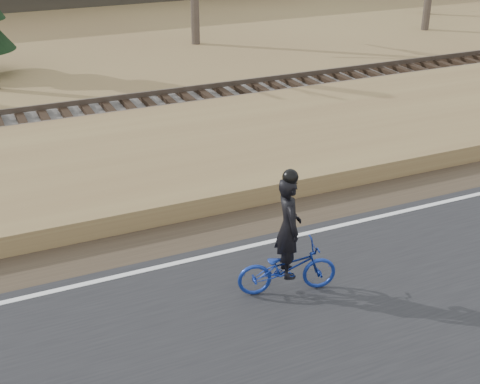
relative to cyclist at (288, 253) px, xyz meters
name	(u,v)px	position (x,y,z in m)	size (l,w,h in m)	color
ground	(280,248)	(0.63, 1.42, -0.79)	(120.00, 120.00, 0.00)	olive
road	(352,317)	(0.63, -1.08, -0.76)	(120.00, 6.00, 0.06)	black
edge_line	(276,240)	(0.63, 1.62, -0.73)	(120.00, 0.12, 0.01)	silver
shoulder	(253,221)	(0.63, 2.62, -0.77)	(120.00, 1.60, 0.04)	#473A2B
embankment	(200,161)	(0.63, 5.62, -0.57)	(120.00, 5.00, 0.44)	olive
ballast	(153,116)	(0.63, 9.42, -0.57)	(120.00, 3.00, 0.45)	slate
railroad	(152,105)	(0.63, 9.42, -0.26)	(120.00, 2.40, 0.29)	black
cyclist	(288,253)	(0.00, 0.00, 0.00)	(1.79, 0.97, 2.25)	navy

